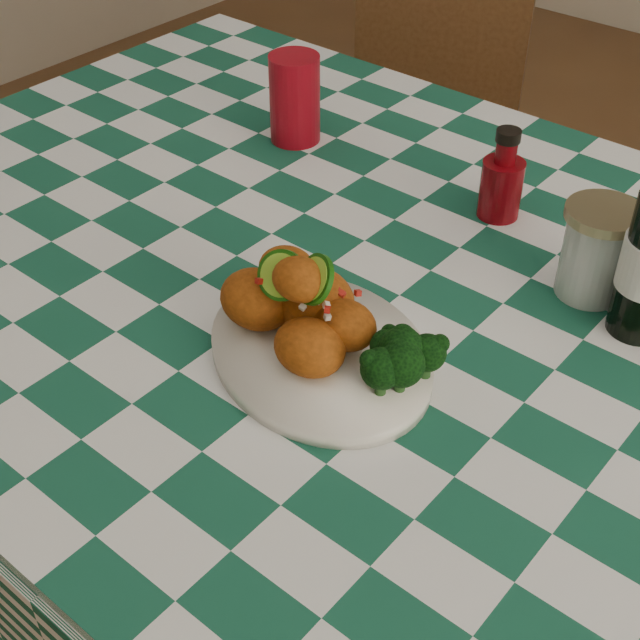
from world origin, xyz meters
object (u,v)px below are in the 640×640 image
Objects in this scene: plate at (320,353)px; mason_jar at (596,252)px; ketchup_bottle at (503,174)px; wooden_chair_left at (415,193)px; fried_chicken_pile at (306,301)px; dining_table at (384,509)px; red_tumbler at (295,99)px.

mason_jar reaches higher than plate.
ketchup_bottle is 1.08× the size of mason_jar.
wooden_chair_left is at bearing 132.21° from ketchup_bottle.
wooden_chair_left is (-0.45, 0.89, -0.45)m from fried_chicken_pile.
dining_table is 10.09× the size of fried_chicken_pile.
plate reaches higher than dining_table.
dining_table is at bearing 90.50° from plate.
ketchup_bottle is at bearing -70.63° from wooden_chair_left.
red_tumbler reaches higher than wooden_chair_left.
wooden_chair_left is at bearing 116.90° from fried_chicken_pile.
mason_jar is (0.17, 0.30, 0.05)m from plate.
fried_chicken_pile reaches higher than plate.
dining_table is 0.62m from red_tumbler.
ketchup_bottle is at bearing 1.82° from red_tumbler.
fried_chicken_pile is at bearing 180.00° from plate.
mason_jar is at bearing 58.15° from fried_chicken_pile.
plate is at bearing -119.10° from mason_jar.
red_tumbler is at bearing -100.46° from wooden_chair_left.
mason_jar is at bearing -24.77° from ketchup_bottle.
red_tumbler is at bearing 148.43° from dining_table.
plate is 0.38m from ketchup_bottle.
dining_table is 5.91× the size of plate.
ketchup_bottle is (-0.00, 0.23, 0.46)m from dining_table.
dining_table is 0.49m from fried_chicken_pile.
ketchup_bottle is at bearing 90.90° from plate.
red_tumbler is at bearing 132.55° from fried_chicken_pile.
dining_table is 13.37× the size of ketchup_bottle.
fried_chicken_pile is at bearing -47.45° from red_tumbler.
fried_chicken_pile is at bearing -92.02° from ketchup_bottle.
fried_chicken_pile is (-0.02, 0.00, 0.06)m from plate.
red_tumbler is (-0.34, 0.37, -0.00)m from fried_chicken_pile.
ketchup_bottle reaches higher than plate.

